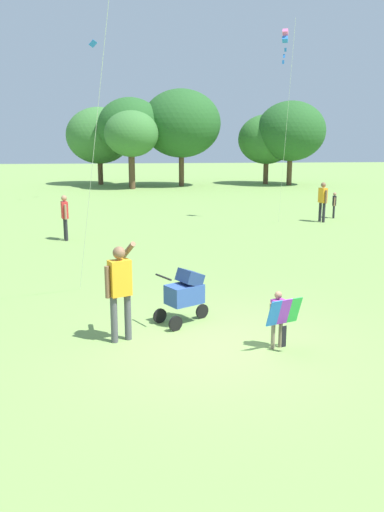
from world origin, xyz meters
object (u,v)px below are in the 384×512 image
Objects in this scene: child_with_butterfly_kite at (279,315)px; person_adult_flyer at (120,285)px; person_couple_left at (323,199)px; person_red_shirt at (65,214)px; person_sitting_far at (334,203)px; stroller at (185,291)px; kite_orange_delta at (285,40)px.

person_adult_flyer is at bearing 166.88° from child_with_butterfly_kite.
person_couple_left is at bearing 57.62° from person_adult_flyer.
person_red_shirt is 10.28m from person_couple_left.
child_with_butterfly_kite is 14.94m from person_sitting_far.
stroller is 0.72× the size of person_red_shirt.
person_couple_left is at bearing -131.85° from person_sitting_far.
kite_orange_delta reaches higher than person_sitting_far.
child_with_butterfly_kite is 13.74m from person_couple_left.
stroller is 13.09m from person_couple_left.
stroller is at bearing -119.93° from person_couple_left.
child_with_butterfly_kite is at bearing -111.88° from person_couple_left.
person_red_shirt is (-8.08, -2.98, -6.06)m from kite_orange_delta.
stroller is 0.15× the size of kite_orange_delta.
child_with_butterfly_kite is at bearing -64.25° from person_red_shirt.
person_red_shirt is at bearing 111.53° from stroller.
stroller is 0.67× the size of person_couple_left.
child_with_butterfly_kite is 0.13× the size of kite_orange_delta.
person_adult_flyer is at bearing -115.93° from kite_orange_delta.
person_sitting_far is at bearing 18.90° from kite_orange_delta.
stroller is (1.17, 0.80, -0.39)m from person_adult_flyer.
person_couple_left is (6.53, 11.34, 0.34)m from stroller.
kite_orange_delta is (3.35, 12.79, 6.36)m from child_with_butterfly_kite.
kite_orange_delta reaches higher than person_adult_flyer.
person_couple_left reaches higher than child_with_butterfly_kite.
stroller is 0.99× the size of person_sitting_far.
child_with_butterfly_kite is at bearing -44.73° from stroller.
person_adult_flyer reaches higher than stroller.
kite_orange_delta is 6.72× the size of person_sitting_far.
person_adult_flyer is 14.38m from person_couple_left.
person_couple_left reaches higher than person_red_shirt.
kite_orange_delta is at bearing 178.34° from person_couple_left.
person_sitting_far reaches higher than child_with_butterfly_kite.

